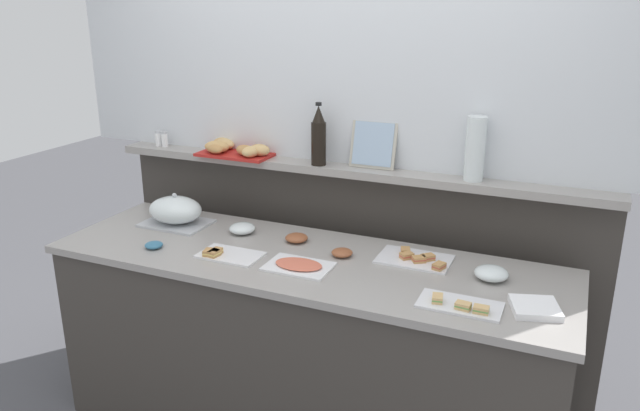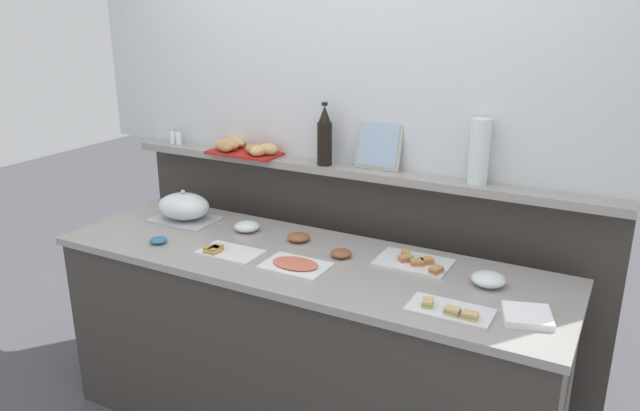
{
  "view_description": "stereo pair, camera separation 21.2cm",
  "coord_description": "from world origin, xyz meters",
  "px_view_note": "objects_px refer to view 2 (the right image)",
  "views": [
    {
      "loc": [
        1.1,
        -2.33,
        2.03
      ],
      "look_at": [
        0.04,
        0.1,
        1.16
      ],
      "focal_mm": 34.55,
      "sensor_mm": 36.0,
      "label": 1
    },
    {
      "loc": [
        1.29,
        -2.23,
        2.03
      ],
      "look_at": [
        0.04,
        0.1,
        1.16
      ],
      "focal_mm": 34.55,
      "sensor_mm": 36.0,
      "label": 2
    }
  ],
  "objects_px": {
    "serving_cloche": "(184,207)",
    "condiment_bowl_dark": "(158,240)",
    "condiment_bowl_cream": "(341,253)",
    "salt_shaker": "(173,136)",
    "sandwich_platter_front": "(226,251)",
    "glass_bowl_medium": "(247,227)",
    "napkin_stack": "(527,316)",
    "sandwich_platter_side": "(450,310)",
    "framed_picture": "(379,145)",
    "water_carafe": "(479,152)",
    "bread_basket": "(245,147)",
    "wine_bottle_dark": "(325,137)",
    "sandwich_platter_rear": "(415,262)",
    "cold_cuts_platter": "(295,265)",
    "glass_bowl_large": "(488,280)",
    "condiment_bowl_red": "(299,237)",
    "pepper_shaker": "(179,137)"
  },
  "relations": [
    {
      "from": "serving_cloche",
      "to": "condiment_bowl_dark",
      "type": "xyz_separation_m",
      "value": [
        0.1,
        -0.31,
        -0.06
      ]
    },
    {
      "from": "condiment_bowl_cream",
      "to": "salt_shaker",
      "type": "height_order",
      "value": "salt_shaker"
    },
    {
      "from": "sandwich_platter_front",
      "to": "glass_bowl_medium",
      "type": "relative_size",
      "value": 2.2
    },
    {
      "from": "napkin_stack",
      "to": "salt_shaker",
      "type": "xyz_separation_m",
      "value": [
        -2.14,
        0.58,
        0.35
      ]
    },
    {
      "from": "sandwich_platter_side",
      "to": "framed_picture",
      "type": "relative_size",
      "value": 1.32
    },
    {
      "from": "salt_shaker",
      "to": "water_carafe",
      "type": "relative_size",
      "value": 0.29
    },
    {
      "from": "bread_basket",
      "to": "wine_bottle_dark",
      "type": "bearing_deg",
      "value": -0.77
    },
    {
      "from": "salt_shaker",
      "to": "framed_picture",
      "type": "relative_size",
      "value": 0.36
    },
    {
      "from": "sandwich_platter_rear",
      "to": "cold_cuts_platter",
      "type": "relative_size",
      "value": 1.13
    },
    {
      "from": "napkin_stack",
      "to": "serving_cloche",
      "type": "bearing_deg",
      "value": 172.24
    },
    {
      "from": "serving_cloche",
      "to": "bread_basket",
      "type": "distance_m",
      "value": 0.46
    },
    {
      "from": "condiment_bowl_cream",
      "to": "water_carafe",
      "type": "bearing_deg",
      "value": 37.42
    },
    {
      "from": "cold_cuts_platter",
      "to": "condiment_bowl_dark",
      "type": "distance_m",
      "value": 0.73
    },
    {
      "from": "glass_bowl_large",
      "to": "condiment_bowl_red",
      "type": "distance_m",
      "value": 0.93
    },
    {
      "from": "condiment_bowl_cream",
      "to": "serving_cloche",
      "type": "bearing_deg",
      "value": 177.18
    },
    {
      "from": "sandwich_platter_front",
      "to": "water_carafe",
      "type": "bearing_deg",
      "value": 31.23
    },
    {
      "from": "serving_cloche",
      "to": "condiment_bowl_red",
      "type": "distance_m",
      "value": 0.68
    },
    {
      "from": "condiment_bowl_red",
      "to": "napkin_stack",
      "type": "height_order",
      "value": "condiment_bowl_red"
    },
    {
      "from": "salt_shaker",
      "to": "sandwich_platter_rear",
      "type": "bearing_deg",
      "value": -10.55
    },
    {
      "from": "sandwich_platter_front",
      "to": "framed_picture",
      "type": "bearing_deg",
      "value": 52.88
    },
    {
      "from": "cold_cuts_platter",
      "to": "glass_bowl_medium",
      "type": "distance_m",
      "value": 0.51
    },
    {
      "from": "sandwich_platter_side",
      "to": "condiment_bowl_red",
      "type": "bearing_deg",
      "value": 157.34
    },
    {
      "from": "sandwich_platter_front",
      "to": "bread_basket",
      "type": "height_order",
      "value": "bread_basket"
    },
    {
      "from": "sandwich_platter_front",
      "to": "water_carafe",
      "type": "xyz_separation_m",
      "value": [
        0.98,
        0.59,
        0.46
      ]
    },
    {
      "from": "salt_shaker",
      "to": "napkin_stack",
      "type": "bearing_deg",
      "value": -15.14
    },
    {
      "from": "framed_picture",
      "to": "sandwich_platter_front",
      "type": "bearing_deg",
      "value": -127.12
    },
    {
      "from": "glass_bowl_medium",
      "to": "condiment_bowl_red",
      "type": "bearing_deg",
      "value": 1.21
    },
    {
      "from": "glass_bowl_medium",
      "to": "salt_shaker",
      "type": "distance_m",
      "value": 0.85
    },
    {
      "from": "condiment_bowl_red",
      "to": "wine_bottle_dark",
      "type": "relative_size",
      "value": 0.35
    },
    {
      "from": "glass_bowl_large",
      "to": "pepper_shaker",
      "type": "relative_size",
      "value": 1.61
    },
    {
      "from": "sandwich_platter_side",
      "to": "pepper_shaker",
      "type": "distance_m",
      "value": 1.98
    },
    {
      "from": "condiment_bowl_dark",
      "to": "glass_bowl_large",
      "type": "bearing_deg",
      "value": 10.55
    },
    {
      "from": "glass_bowl_large",
      "to": "condiment_bowl_cream",
      "type": "xyz_separation_m",
      "value": [
        -0.66,
        -0.02,
        -0.01
      ]
    },
    {
      "from": "sandwich_platter_rear",
      "to": "condiment_bowl_cream",
      "type": "distance_m",
      "value": 0.33
    },
    {
      "from": "sandwich_platter_side",
      "to": "sandwich_platter_front",
      "type": "xyz_separation_m",
      "value": [
        -1.08,
        0.07,
        0.0
      ]
    },
    {
      "from": "wine_bottle_dark",
      "to": "framed_picture",
      "type": "height_order",
      "value": "wine_bottle_dark"
    },
    {
      "from": "condiment_bowl_red",
      "to": "glass_bowl_medium",
      "type": "bearing_deg",
      "value": -178.79
    },
    {
      "from": "water_carafe",
      "to": "framed_picture",
      "type": "bearing_deg",
      "value": 175.62
    },
    {
      "from": "sandwich_platter_front",
      "to": "condiment_bowl_red",
      "type": "xyz_separation_m",
      "value": [
        0.22,
        0.29,
        0.01
      ]
    },
    {
      "from": "sandwich_platter_side",
      "to": "sandwich_platter_rear",
      "type": "bearing_deg",
      "value": 126.68
    },
    {
      "from": "condiment_bowl_cream",
      "to": "napkin_stack",
      "type": "bearing_deg",
      "value": -13.08
    },
    {
      "from": "condiment_bowl_cream",
      "to": "pepper_shaker",
      "type": "distance_m",
      "value": 1.34
    },
    {
      "from": "sandwich_platter_rear",
      "to": "cold_cuts_platter",
      "type": "distance_m",
      "value": 0.53
    },
    {
      "from": "serving_cloche",
      "to": "condiment_bowl_dark",
      "type": "relative_size",
      "value": 4.01
    },
    {
      "from": "condiment_bowl_cream",
      "to": "glass_bowl_large",
      "type": "bearing_deg",
      "value": 1.53
    },
    {
      "from": "glass_bowl_large",
      "to": "pepper_shaker",
      "type": "distance_m",
      "value": 1.97
    },
    {
      "from": "glass_bowl_large",
      "to": "salt_shaker",
      "type": "xyz_separation_m",
      "value": [
        -1.95,
        0.36,
        0.33
      ]
    },
    {
      "from": "salt_shaker",
      "to": "bread_basket",
      "type": "bearing_deg",
      "value": -2.0
    },
    {
      "from": "condiment_bowl_red",
      "to": "condiment_bowl_dark",
      "type": "height_order",
      "value": "condiment_bowl_red"
    },
    {
      "from": "sandwich_platter_front",
      "to": "serving_cloche",
      "type": "height_order",
      "value": "serving_cloche"
    }
  ]
}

